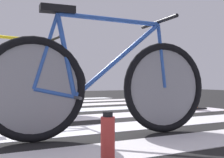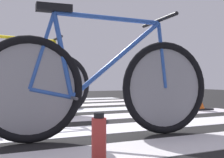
# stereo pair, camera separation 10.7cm
# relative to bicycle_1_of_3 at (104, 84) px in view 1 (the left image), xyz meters

# --- Properties ---
(ground) EXTENTS (18.00, 14.00, 0.02)m
(ground) POSITION_rel_bicycle_1_of_3_xyz_m (-0.36, 1.37, -0.40)
(ground) COLOR black
(crosswalk_markings) EXTENTS (5.46, 5.74, 0.00)m
(crosswalk_markings) POSITION_rel_bicycle_1_of_3_xyz_m (-0.30, 1.48, -0.38)
(crosswalk_markings) COLOR silver
(crosswalk_markings) RESTS_ON ground
(bicycle_1_of_3) EXTENTS (1.73, 0.52, 0.93)m
(bicycle_1_of_3) POSITION_rel_bicycle_1_of_3_xyz_m (0.00, 0.00, 0.00)
(bicycle_1_of_3) COLOR black
(bicycle_1_of_3) RESTS_ON ground
(bicycle_2_of_3) EXTENTS (1.74, 0.52, 0.93)m
(bicycle_2_of_3) POSITION_rel_bicycle_1_of_3_xyz_m (-0.46, 1.32, 0.00)
(bicycle_2_of_3) COLOR black
(bicycle_2_of_3) RESTS_ON ground
(bicycle_3_of_3) EXTENTS (1.72, 0.56, 0.93)m
(bicycle_3_of_3) POSITION_rel_bicycle_1_of_3_xyz_m (-0.24, 2.49, 0.00)
(bicycle_3_of_3) COLOR black
(bicycle_3_of_3) RESTS_ON ground
(water_bottle) EXTENTS (0.07, 0.07, 0.26)m
(water_bottle) POSITION_rel_bicycle_1_of_3_xyz_m (-0.30, -0.65, -0.26)
(water_bottle) COLOR #CF3A36
(water_bottle) RESTS_ON ground
(traffic_cone) EXTENTS (0.42, 0.42, 0.48)m
(traffic_cone) POSITION_rel_bicycle_1_of_3_xyz_m (1.95, 1.31, -0.16)
(traffic_cone) COLOR black
(traffic_cone) RESTS_ON ground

